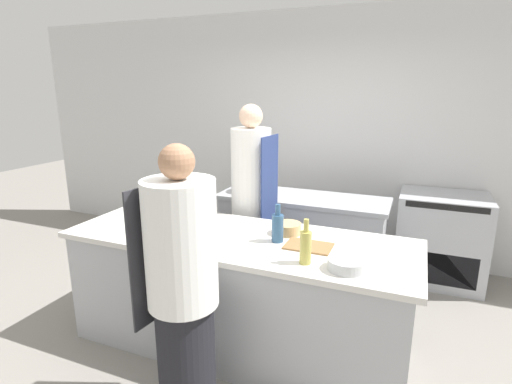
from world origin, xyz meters
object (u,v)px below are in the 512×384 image
bowl_wooden_salad (163,214)px  stockpot (251,183)px  chef_at_prep_near (183,293)px  bottle_olive_oil (172,212)px  bottle_wine (278,227)px  oven_range (440,238)px  bowl_prep_small (288,228)px  chef_at_stove (251,205)px  bowl_mixing_large (347,264)px  bottle_vinegar (306,246)px  bowl_ceramic_blue (144,207)px

bowl_wooden_salad → stockpot: bearing=73.6°
chef_at_prep_near → bowl_wooden_salad: bearing=48.3°
bottle_olive_oil → bottle_wine: 0.90m
oven_range → bottle_wine: bearing=-123.4°
bowl_prep_small → chef_at_stove: bearing=134.5°
chef_at_prep_near → bowl_mixing_large: (0.81, 0.52, 0.10)m
chef_at_prep_near → bottle_vinegar: (0.56, 0.51, 0.18)m
bottle_wine → bowl_prep_small: (0.02, 0.18, -0.07)m
bottle_vinegar → bowl_ceramic_blue: bottle_vinegar is taller
bottle_wine → bowl_prep_small: bottle_wine is taller
chef_at_stove → bowl_wooden_salad: (-0.55, -0.59, 0.02)m
bottle_olive_oil → chef_at_stove: bearing=59.0°
bottle_wine → stockpot: bottle_wine is taller
bottle_vinegar → stockpot: 1.80m
bottle_vinegar → stockpot: (-1.00, 1.50, -0.03)m
bowl_prep_small → bowl_ceramic_blue: size_ratio=0.87×
oven_range → stockpot: (-1.87, -0.53, 0.52)m
bottle_vinegar → chef_at_prep_near: bearing=-137.7°
oven_range → chef_at_stove: 2.00m
chef_at_stove → bowl_mixing_large: size_ratio=7.91×
bottle_olive_oil → bottle_vinegar: (1.18, -0.31, 0.02)m
bottle_vinegar → bowl_prep_small: bottle_vinegar is taller
bowl_wooden_salad → bowl_prep_small: bearing=3.3°
bottle_vinegar → bowl_mixing_large: size_ratio=1.25×
bottle_wine → stockpot: 1.42m
oven_range → bowl_ceramic_blue: bearing=-149.1°
bottle_vinegar → bowl_ceramic_blue: (-1.62, 0.53, -0.09)m
oven_range → bowl_prep_small: bowl_prep_small is taller
chef_at_stove → bottle_olive_oil: size_ratio=7.44×
bowl_ceramic_blue → oven_range: bearing=30.9°
oven_range → bowl_wooden_salad: size_ratio=5.38×
oven_range → bottle_olive_oil: bearing=-140.2°
chef_at_prep_near → bowl_ceramic_blue: size_ratio=7.23×
bottle_vinegar → bottle_wine: (-0.28, 0.28, -0.01)m
chef_at_stove → bowl_ceramic_blue: 0.96m
oven_range → bowl_wooden_salad: bearing=-143.5°
chef_at_prep_near → bottle_olive_oil: (-0.62, 0.82, 0.16)m
bottle_olive_oil → bowl_prep_small: size_ratio=1.20×
chef_at_prep_near → bowl_ceramic_blue: (-1.06, 1.04, 0.09)m
chef_at_stove → chef_at_prep_near: bearing=12.4°
bottle_vinegar → bowl_wooden_salad: (-1.32, 0.39, -0.07)m
oven_range → bowl_prep_small: (-1.13, -1.57, 0.47)m
bottle_wine → bottle_vinegar: bearing=-44.8°
bowl_prep_small → oven_range: bearing=54.1°
bottle_wine → stockpot: (-0.72, 1.22, -0.02)m
bottle_vinegar → bottle_wine: bottle_vinegar is taller
chef_at_prep_near → bowl_prep_small: size_ratio=8.27×
bowl_prep_small → stockpot: 1.28m
bottle_olive_oil → bowl_prep_small: bottle_olive_oil is taller
chef_at_stove → bottle_olive_oil: (-0.40, -0.67, 0.08)m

